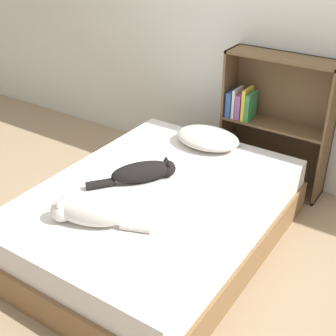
% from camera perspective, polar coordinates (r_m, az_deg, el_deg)
% --- Properties ---
extents(ground_plane, '(8.00, 8.00, 0.00)m').
position_cam_1_polar(ground_plane, '(3.34, -1.40, -8.89)').
color(ground_plane, '#997F60').
extents(wall_back, '(8.00, 0.06, 2.50)m').
position_cam_1_polar(wall_back, '(3.86, 10.19, 16.87)').
color(wall_back, silver).
rests_on(wall_back, ground_plane).
extents(bed, '(1.44, 1.95, 0.42)m').
position_cam_1_polar(bed, '(3.21, -1.45, -5.98)').
color(bed, brown).
rests_on(bed, ground_plane).
extents(pillow, '(0.51, 0.37, 0.13)m').
position_cam_1_polar(pillow, '(3.64, 4.84, 3.67)').
color(pillow, beige).
rests_on(pillow, bed).
extents(cat_light, '(0.59, 0.30, 0.16)m').
position_cam_1_polar(cat_light, '(2.78, -9.99, -5.42)').
color(cat_light, beige).
rests_on(cat_light, bed).
extents(cat_dark, '(0.45, 0.54, 0.14)m').
position_cam_1_polar(cat_dark, '(3.17, -3.02, -0.48)').
color(cat_dark, black).
rests_on(cat_dark, bed).
extents(bookshelf, '(0.85, 0.26, 1.10)m').
position_cam_1_polar(bookshelf, '(3.84, 12.74, 5.74)').
color(bookshelf, brown).
rests_on(bookshelf, ground_plane).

